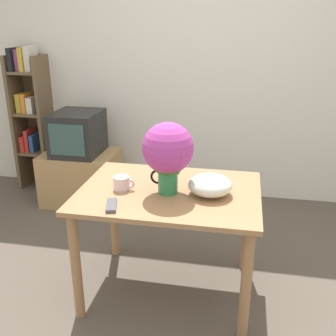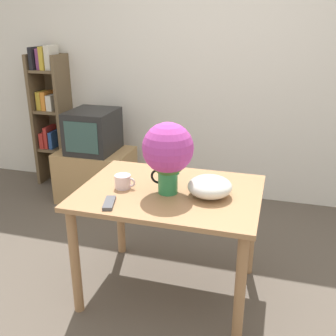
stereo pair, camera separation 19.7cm
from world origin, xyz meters
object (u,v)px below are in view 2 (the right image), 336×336
(flower_vase, at_px, (168,152))
(coffee_mug, at_px, (123,182))
(white_bowl, at_px, (210,187))
(tv_set, at_px, (93,131))

(flower_vase, relative_size, coffee_mug, 3.25)
(flower_vase, xyz_separation_m, white_bowl, (0.25, 0.02, -0.19))
(tv_set, bearing_deg, coffee_mug, -56.41)
(flower_vase, bearing_deg, tv_set, 131.95)
(coffee_mug, relative_size, white_bowl, 0.51)
(tv_set, bearing_deg, white_bowl, -41.76)
(flower_vase, relative_size, tv_set, 0.89)
(flower_vase, height_order, white_bowl, flower_vase)
(coffee_mug, distance_m, tv_set, 1.50)
(coffee_mug, distance_m, white_bowl, 0.54)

